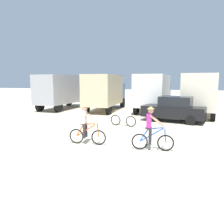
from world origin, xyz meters
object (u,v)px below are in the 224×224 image
at_px(box_truck_tan_camper, 105,91).
at_px(cyclist_orange_shirt, 86,126).
at_px(box_truck_white_box, 154,91).
at_px(box_truck_grey_hauler, 63,90).
at_px(sedan_parked, 174,109).
at_px(bicycle_spare, 123,120).
at_px(box_truck_cream_rv, 200,92).
at_px(cyclist_cowboy_hat, 151,130).

relative_size(box_truck_tan_camper, cyclist_orange_shirt, 3.72).
bearing_deg(box_truck_white_box, box_truck_tan_camper, -173.23).
xyz_separation_m(box_truck_tan_camper, box_truck_white_box, (4.47, 0.53, 0.00)).
distance_m(box_truck_grey_hauler, sedan_parked, 11.58).
relative_size(box_truck_grey_hauler, sedan_parked, 1.55).
bearing_deg(bicycle_spare, sedan_parked, 38.77).
relative_size(box_truck_white_box, box_truck_cream_rv, 0.99).
relative_size(box_truck_tan_camper, box_truck_white_box, 0.98).
height_order(cyclist_orange_shirt, cyclist_cowboy_hat, same).
bearing_deg(sedan_parked, box_truck_tan_camper, 146.65).
bearing_deg(box_truck_cream_rv, bicycle_spare, -130.65).
relative_size(box_truck_cream_rv, cyclist_cowboy_hat, 3.85).
height_order(box_truck_cream_rv, bicycle_spare, box_truck_cream_rv).
bearing_deg(box_truck_grey_hauler, sedan_parked, -21.10).
height_order(box_truck_tan_camper, box_truck_white_box, same).
bearing_deg(box_truck_tan_camper, sedan_parked, -33.35).
height_order(box_truck_grey_hauler, box_truck_cream_rv, same).
height_order(box_truck_white_box, box_truck_cream_rv, same).
xyz_separation_m(sedan_parked, cyclist_cowboy_hat, (-0.87, -6.91, -0.04)).
relative_size(sedan_parked, bicycle_spare, 2.62).
bearing_deg(sedan_parked, box_truck_cream_rv, 59.81).
bearing_deg(box_truck_cream_rv, box_truck_grey_hauler, 176.75).
bearing_deg(box_truck_tan_camper, cyclist_orange_shirt, -77.11).
bearing_deg(box_truck_tan_camper, box_truck_grey_hauler, 179.69).
xyz_separation_m(box_truck_grey_hauler, cyclist_cowboy_hat, (9.90, -11.06, -1.03)).
bearing_deg(box_truck_grey_hauler, box_truck_tan_camper, -0.31).
distance_m(box_truck_tan_camper, bicycle_spare, 7.48).
xyz_separation_m(box_truck_tan_camper, cyclist_orange_shirt, (2.50, -10.94, -1.03)).
bearing_deg(cyclist_orange_shirt, sedan_parked, 60.99).
bearing_deg(box_truck_cream_rv, box_truck_white_box, 162.09).
xyz_separation_m(box_truck_white_box, sedan_parked, (1.81, -4.66, -0.99)).
bearing_deg(bicycle_spare, box_truck_grey_hauler, 139.37).
xyz_separation_m(box_truck_grey_hauler, box_truck_white_box, (8.96, 0.51, 0.00)).
relative_size(box_truck_white_box, cyclist_cowboy_hat, 3.81).
height_order(box_truck_grey_hauler, cyclist_orange_shirt, box_truck_grey_hauler).
xyz_separation_m(box_truck_grey_hauler, bicycle_spare, (7.71, -6.61, -1.48)).
xyz_separation_m(box_truck_cream_rv, cyclist_cowboy_hat, (-2.87, -10.34, -1.03)).
distance_m(box_truck_cream_rv, bicycle_spare, 7.90).
relative_size(box_truck_grey_hauler, cyclist_cowboy_hat, 3.81).
distance_m(box_truck_tan_camper, box_truck_white_box, 4.50).
relative_size(box_truck_tan_camper, box_truck_cream_rv, 0.97).
xyz_separation_m(box_truck_grey_hauler, cyclist_orange_shirt, (6.99, -10.96, -1.03)).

